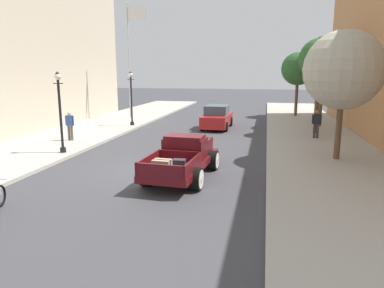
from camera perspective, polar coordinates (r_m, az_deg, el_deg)
ground_plane at (r=14.74m, az=-5.96°, el=-4.15°), size 140.00×140.00×0.00m
sidewalk_left at (r=18.24m, az=-28.23°, el=-2.19°), size 5.50×64.00×0.15m
sidewalk_right at (r=14.34m, az=22.96°, el=-5.17°), size 5.50×64.00×0.15m
hotrod_truck_maroon at (r=13.71m, az=-1.24°, el=-2.03°), size 2.40×5.02×1.58m
car_background_red at (r=25.32m, az=4.04°, el=4.26°), size 1.94×4.34×1.65m
pedestrian_sidewalk_left at (r=21.13m, az=-19.06°, el=3.07°), size 0.53×0.22×1.65m
pedestrian_sidewalk_right at (r=21.86m, az=19.40°, el=3.31°), size 0.53×0.22×1.65m
street_lamp_near at (r=17.90m, az=-20.50°, el=5.74°), size 0.50×0.32×3.85m
street_lamp_far at (r=26.01m, az=-9.75°, el=7.90°), size 0.50×0.32×3.85m
flagpole at (r=29.90m, az=-9.77°, el=14.85°), size 1.74×0.16×9.16m
street_tree_nearest at (r=16.70m, az=23.18°, el=10.85°), size 3.38×3.38×5.59m
street_tree_second at (r=23.52m, az=19.88°, el=12.66°), size 2.52×2.52×5.85m
street_tree_third at (r=26.80m, az=20.45°, el=12.79°), size 2.98×2.98×6.25m
street_tree_farthest at (r=32.58m, az=16.69°, el=11.49°), size 2.84×2.84×5.50m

